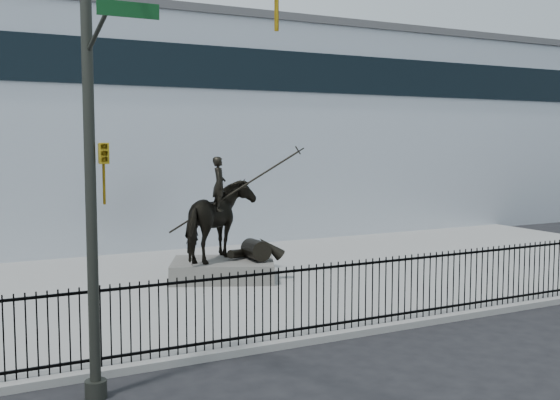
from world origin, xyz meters
name	(u,v)px	position (x,y,z in m)	size (l,w,h in m)	color
ground	(435,342)	(0.00, 0.00, 0.00)	(120.00, 120.00, 0.00)	black
plaza	(283,277)	(0.00, 7.00, 0.07)	(30.00, 12.00, 0.15)	gray
building	(157,135)	(0.00, 20.00, 4.50)	(44.00, 14.00, 9.00)	silver
picket_fence	(399,288)	(0.00, 1.25, 0.90)	(22.10, 0.10, 1.50)	black
statue_plinth	(223,270)	(-1.85, 7.25, 0.43)	(2.97, 2.04, 0.56)	#575550
equestrian_statue	(225,221)	(-1.80, 7.23, 1.87)	(3.49, 2.97, 3.23)	black
traffic_signal_left	(118,154)	(-6.75, -0.62, 4.03)	(1.52, 4.84, 7.00)	#282A24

